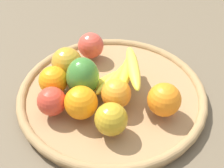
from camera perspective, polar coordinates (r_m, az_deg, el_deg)
The scene contains 12 objects.
ground_plane at distance 0.82m, azimuth 0.00°, elevation -2.74°, with size 2.40×2.40×0.00m, color brown.
basket at distance 0.81m, azimuth 0.00°, elevation -1.92°, with size 0.46×0.46×0.03m.
apple_2 at distance 0.83m, azimuth -7.83°, elevation 3.74°, with size 0.08×0.08×0.08m, color #B88A25.
apple_1 at distance 0.69m, azimuth -0.15°, elevation -6.10°, with size 0.07×0.07×0.07m, color gold.
orange_2 at distance 0.72m, azimuth -5.39°, elevation -3.22°, with size 0.07×0.07×0.07m, color orange.
apple_3 at distance 0.89m, azimuth -3.69°, elevation 6.66°, with size 0.07×0.07×0.07m, color #D34636.
banana_bunch at distance 0.79m, azimuth 1.84°, elevation 1.79°, with size 0.16×0.14×0.08m.
orange_0 at distance 0.74m, azimuth 0.73°, elevation -1.70°, with size 0.07×0.07×0.07m, color orange.
orange_3 at distance 0.73m, azimuth 9.02°, elevation -2.69°, with size 0.08×0.08×0.08m, color orange.
apple_0 at distance 0.74m, azimuth -10.38°, elevation -2.96°, with size 0.07×0.07×0.07m, color red.
bell_pepper at distance 0.77m, azimuth -5.07°, elevation 1.23°, with size 0.08×0.08×0.10m, color #3C772C.
orange_1 at distance 0.79m, azimuth -10.12°, elevation 0.60°, with size 0.07×0.07×0.07m, color orange.
Camera 1 is at (-0.59, -0.06, 0.57)m, focal length 52.83 mm.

